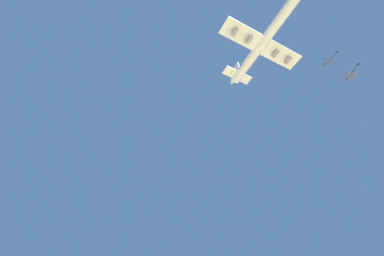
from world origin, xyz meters
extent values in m
cylinder|color=white|center=(-39.72, 93.74, 167.96)|extent=(41.62, 60.97, 6.40)
cone|color=white|center=(-58.60, 62.50, 168.56)|extent=(7.49, 7.22, 5.76)
cube|color=white|center=(-40.77, 92.03, 167.00)|extent=(57.56, 41.31, 1.86)
cylinder|color=gray|center=(-21.98, 80.67, 164.41)|extent=(5.20, 5.83, 3.00)
cylinder|color=gray|center=(-31.39, 86.36, 164.60)|extent=(5.20, 5.83, 3.00)
cylinder|color=gray|center=(-50.22, 97.75, 164.99)|extent=(5.20, 5.83, 3.00)
cylinder|color=gray|center=(-59.63, 103.44, 165.18)|extent=(5.20, 5.83, 3.00)
cube|color=white|center=(-55.12, 67.99, 176.15)|extent=(4.89, 7.30, 10.41)
cube|color=white|center=(-55.23, 68.06, 168.76)|extent=(22.45, 17.38, 0.99)
cylinder|color=#38478C|center=(-95.16, 133.42, 191.31)|extent=(8.66, 11.52, 1.50)
cone|color=black|center=(-90.87, 139.57, 191.31)|extent=(2.37, 2.50, 1.50)
cube|color=#38478C|center=(-96.01, 132.19, 191.11)|extent=(9.08, 8.18, 0.24)
cube|color=#38478C|center=(-98.30, 128.91, 193.26)|extent=(1.54, 2.08, 2.60)
cube|color=#38478C|center=(-98.30, 128.91, 191.51)|extent=(5.08, 4.38, 0.20)
cylinder|color=#38478C|center=(-88.58, 137.92, 160.11)|extent=(10.52, 9.98, 1.50)
cone|color=black|center=(-83.10, 143.04, 160.11)|extent=(2.49, 2.46, 1.50)
cube|color=#38478C|center=(-89.67, 136.89, 159.91)|extent=(8.68, 8.85, 0.24)
cube|color=#38478C|center=(-92.59, 134.16, 162.06)|extent=(1.89, 1.79, 2.60)
cube|color=#38478C|center=(-92.59, 134.16, 160.31)|extent=(4.74, 4.87, 0.20)
camera|label=1|loc=(55.62, 96.58, 3.63)|focal=24.92mm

